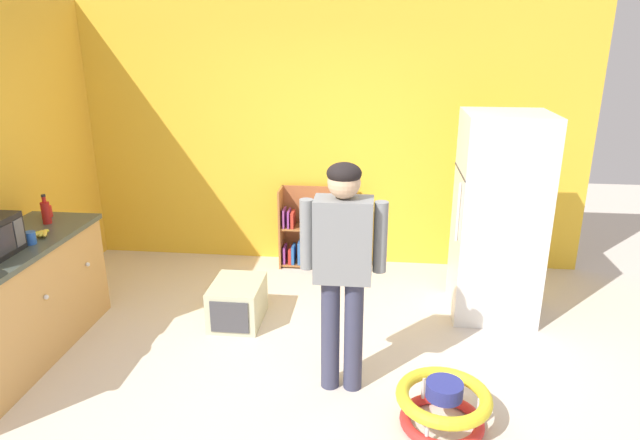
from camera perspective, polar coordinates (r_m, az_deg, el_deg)
ground_plane at (r=4.21m, az=-1.87°, el=-16.12°), size 12.00×12.00×0.00m
back_wall at (r=5.87m, az=1.22°, el=8.35°), size 5.20×0.06×2.70m
left_side_wall at (r=5.37m, az=-29.80°, el=4.90°), size 0.06×2.99×2.70m
kitchen_counter at (r=4.80m, az=-29.11°, el=-7.82°), size 0.65×1.86×0.90m
refrigerator at (r=5.02m, az=17.68°, el=0.25°), size 0.73×0.68×1.78m
bookshelf at (r=5.97m, az=-0.69°, el=-1.29°), size 0.80×0.28×0.85m
standing_person at (r=3.69m, az=2.35°, el=-3.90°), size 0.57×0.22×1.63m
baby_walker at (r=3.81m, az=12.40°, el=-17.89°), size 0.60×0.60×0.32m
pet_carrier at (r=4.94m, az=-8.39°, el=-8.28°), size 0.42×0.55×0.36m
banana_bunch at (r=4.81m, az=-26.40°, el=-1.20°), size 0.15×0.16×0.04m
ketchup_bottle at (r=5.10m, az=-26.11°, el=0.74°), size 0.07×0.07×0.25m
blue_cup at (r=4.67m, az=-27.38°, el=-1.63°), size 0.08×0.08×0.09m
red_cup at (r=5.29m, az=-26.00°, el=0.78°), size 0.08×0.08×0.09m
white_cup at (r=5.08m, az=-29.40°, el=-0.44°), size 0.08×0.08×0.09m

